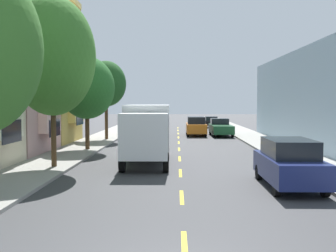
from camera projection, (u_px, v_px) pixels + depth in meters
name	position (u px, v px, depth m)	size (l,w,h in m)	color
ground_plane	(179.00, 139.00, 37.60)	(160.00, 160.00, 0.00)	#38383A
sidewalk_left	(97.00, 140.00, 35.74)	(3.20, 120.00, 0.14)	#99968E
sidewalk_right	(261.00, 141.00, 35.45)	(3.20, 120.00, 0.14)	#99968E
lane_centerline_dashes	(179.00, 146.00, 32.11)	(0.14, 47.20, 0.01)	yellow
townhouse_fourth_mustard	(0.00, 72.00, 33.53)	(12.73, 6.74, 12.09)	tan
street_tree_second	(52.00, 56.00, 20.45)	(4.31, 4.31, 8.55)	#47331E
street_tree_third	(87.00, 88.00, 28.32)	(3.84, 3.84, 6.41)	#47331E
street_tree_farthest	(106.00, 84.00, 36.08)	(3.52, 3.52, 6.90)	#47331E
delivery_box_truck	(147.00, 130.00, 22.55)	(2.50, 7.10, 3.24)	white
parked_wagon_burgundy	(136.00, 128.00, 41.27)	(1.90, 4.73, 1.50)	maroon
parked_pickup_forest	(221.00, 128.00, 41.33)	(2.07, 5.33, 1.73)	#194C28
parked_hatchback_teal	(144.00, 123.00, 53.23)	(1.79, 4.02, 1.50)	#195B60
parked_suv_navy	(289.00, 163.00, 16.28)	(1.97, 4.81, 1.93)	navy
parked_hatchback_black	(211.00, 122.00, 55.24)	(1.76, 4.01, 1.50)	black
moving_orange_sedan	(196.00, 126.00, 41.62)	(1.95, 4.80, 1.93)	orange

